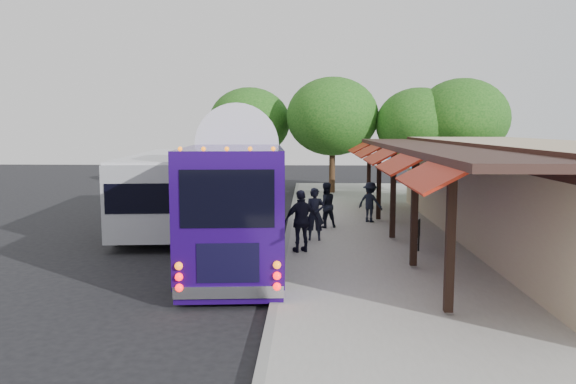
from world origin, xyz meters
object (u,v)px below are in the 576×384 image
(city_bus, at_px, (167,186))
(ped_c, at_px, (302,221))
(ped_d, at_px, (370,202))
(sign_board, at_px, (419,230))
(coach_bus, at_px, (239,190))
(ped_b, at_px, (325,205))
(ped_a, at_px, (315,214))

(city_bus, xyz_separation_m, ped_c, (5.71, -5.49, -0.51))
(ped_d, relative_size, sign_board, 1.64)
(coach_bus, xyz_separation_m, city_bus, (-3.66, 4.94, -0.41))
(city_bus, height_order, ped_b, city_bus)
(ped_a, relative_size, ped_b, 1.03)
(ped_a, xyz_separation_m, ped_c, (-0.45, -1.88, 0.07))
(ped_a, height_order, ped_b, ped_a)
(ped_d, bearing_deg, city_bus, 36.31)
(city_bus, xyz_separation_m, ped_d, (8.51, 0.28, -0.67))
(ped_c, xyz_separation_m, sign_board, (3.74, 0.21, -0.30))
(ped_b, bearing_deg, sign_board, 104.59)
(ped_a, relative_size, ped_d, 1.10)
(city_bus, height_order, ped_a, city_bus)
(city_bus, height_order, sign_board, city_bus)
(city_bus, bearing_deg, ped_c, -49.38)
(coach_bus, bearing_deg, sign_board, -7.92)
(coach_bus, height_order, ped_c, coach_bus)
(ped_d, distance_m, sign_board, 5.64)
(city_bus, height_order, ped_d, city_bus)
(ped_b, xyz_separation_m, sign_board, (2.85, -4.18, -0.20))
(coach_bus, xyz_separation_m, ped_c, (2.05, -0.55, -0.92))
(coach_bus, bearing_deg, ped_d, 42.52)
(city_bus, height_order, ped_c, city_bus)
(ped_a, distance_m, ped_b, 2.55)
(ped_c, bearing_deg, coach_bus, -37.66)
(city_bus, relative_size, ped_b, 6.32)
(ped_c, bearing_deg, ped_a, -126.13)
(ped_a, distance_m, ped_d, 4.55)
(ped_d, bearing_deg, ped_a, 93.27)
(coach_bus, height_order, ped_d, coach_bus)
(ped_d, xyz_separation_m, sign_board, (0.94, -5.56, -0.15))
(city_bus, xyz_separation_m, sign_board, (9.45, -5.28, -0.81))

